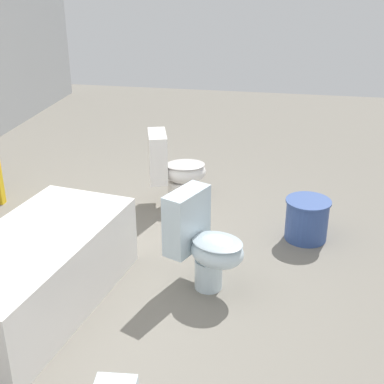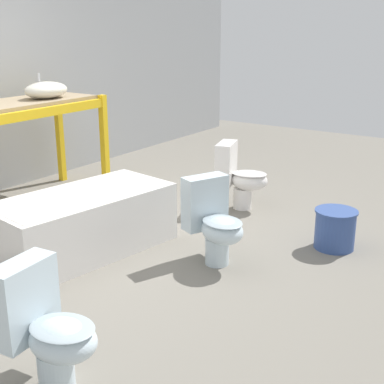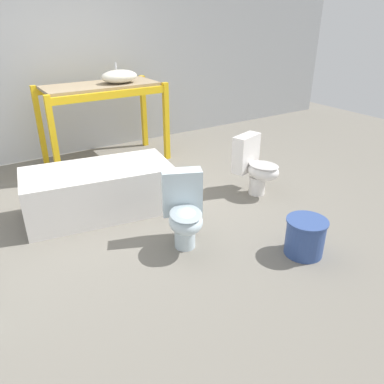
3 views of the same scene
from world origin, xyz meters
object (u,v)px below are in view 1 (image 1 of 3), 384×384
at_px(bathtub_main, 36,267).
at_px(toilet_near, 173,168).
at_px(bucket_white, 307,219).
at_px(toilet_far, 203,241).

height_order(bathtub_main, toilet_near, toilet_near).
relative_size(bathtub_main, bucket_white, 4.41).
bearing_deg(toilet_near, bucket_white, -127.81).
bearing_deg(bucket_white, bathtub_main, 125.89).
xyz_separation_m(bathtub_main, bucket_white, (1.23, -1.71, -0.11)).
distance_m(bathtub_main, bucket_white, 2.11).
height_order(toilet_far, bucket_white, toilet_far).
xyz_separation_m(toilet_far, bucket_white, (0.81, -0.70, -0.17)).
bearing_deg(toilet_far, toilet_near, 44.85).
bearing_deg(toilet_near, toilet_far, -175.87).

